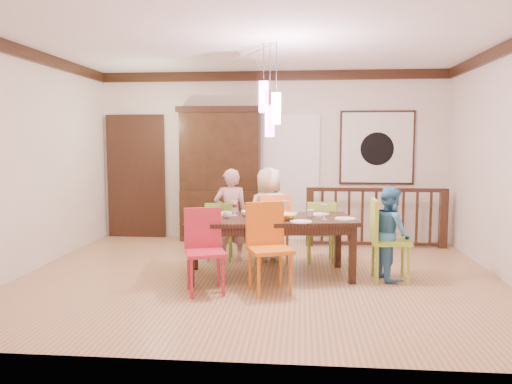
# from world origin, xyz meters

# --- Properties ---
(floor) EXTENTS (6.00, 6.00, 0.00)m
(floor) POSITION_xyz_m (0.00, 0.00, 0.00)
(floor) COLOR #A1714E
(floor) RESTS_ON ground
(ceiling) EXTENTS (6.00, 6.00, 0.00)m
(ceiling) POSITION_xyz_m (0.00, 0.00, 2.90)
(ceiling) COLOR white
(ceiling) RESTS_ON wall_back
(wall_back) EXTENTS (6.00, 0.00, 6.00)m
(wall_back) POSITION_xyz_m (0.00, 2.50, 1.45)
(wall_back) COLOR beige
(wall_back) RESTS_ON floor
(wall_left) EXTENTS (0.00, 5.00, 5.00)m
(wall_left) POSITION_xyz_m (-3.00, 0.00, 1.45)
(wall_left) COLOR beige
(wall_left) RESTS_ON floor
(wall_right) EXTENTS (0.00, 5.00, 5.00)m
(wall_right) POSITION_xyz_m (3.00, 0.00, 1.45)
(wall_right) COLOR beige
(wall_right) RESTS_ON floor
(crown_molding) EXTENTS (6.00, 5.00, 0.16)m
(crown_molding) POSITION_xyz_m (0.00, 0.00, 2.82)
(crown_molding) COLOR black
(crown_molding) RESTS_ON wall_back
(panel_door) EXTENTS (1.04, 0.07, 2.24)m
(panel_door) POSITION_xyz_m (-2.40, 2.45, 1.05)
(panel_door) COLOR black
(panel_door) RESTS_ON wall_back
(white_doorway) EXTENTS (0.97, 0.05, 2.22)m
(white_doorway) POSITION_xyz_m (0.35, 2.46, 1.05)
(white_doorway) COLOR silver
(white_doorway) RESTS_ON wall_back
(painting) EXTENTS (1.25, 0.06, 1.25)m
(painting) POSITION_xyz_m (1.80, 2.46, 1.60)
(painting) COLOR black
(painting) RESTS_ON wall_back
(pendant_cluster) EXTENTS (0.27, 0.21, 1.14)m
(pendant_cluster) POSITION_xyz_m (0.13, 0.01, 2.11)
(pendant_cluster) COLOR #FB4BB7
(pendant_cluster) RESTS_ON ceiling
(dining_table) EXTENTS (2.21, 1.25, 0.75)m
(dining_table) POSITION_xyz_m (0.13, 0.01, 0.67)
(dining_table) COLOR black
(dining_table) RESTS_ON floor
(chair_far_left) EXTENTS (0.41, 0.41, 0.85)m
(chair_far_left) POSITION_xyz_m (-0.63, 0.81, 0.49)
(chair_far_left) COLOR #6DA933
(chair_far_left) RESTS_ON floor
(chair_far_mid) EXTENTS (0.56, 0.56, 0.98)m
(chair_far_mid) POSITION_xyz_m (0.12, 0.71, 0.56)
(chair_far_mid) COLOR orange
(chair_far_mid) RESTS_ON floor
(chair_far_right) EXTENTS (0.42, 0.42, 0.88)m
(chair_far_right) POSITION_xyz_m (0.80, 0.82, 0.50)
(chair_far_right) COLOR #88B231
(chair_far_right) RESTS_ON floor
(chair_near_left) EXTENTS (0.54, 0.54, 0.95)m
(chair_near_left) POSITION_xyz_m (-0.54, -0.76, 0.54)
(chair_near_left) COLOR #B82337
(chair_near_left) RESTS_ON floor
(chair_near_mid) EXTENTS (0.59, 0.59, 1.01)m
(chair_near_mid) POSITION_xyz_m (0.18, -0.67, 0.58)
(chair_near_mid) COLOR orange
(chair_near_mid) RESTS_ON floor
(chair_end_right) EXTENTS (0.46, 0.46, 1.00)m
(chair_end_right) POSITION_xyz_m (1.62, -0.06, 0.57)
(chair_end_right) COLOR #9AC330
(chair_end_right) RESTS_ON floor
(china_hutch) EXTENTS (1.45, 0.46, 2.29)m
(china_hutch) POSITION_xyz_m (-0.86, 2.30, 1.15)
(china_hutch) COLOR black
(china_hutch) RESTS_ON floor
(balustrade) EXTENTS (2.25, 0.12, 0.96)m
(balustrade) POSITION_xyz_m (1.73, 1.95, 0.50)
(balustrade) COLOR black
(balustrade) RESTS_ON floor
(person_far_left) EXTENTS (0.53, 0.39, 1.32)m
(person_far_left) POSITION_xyz_m (-0.47, 0.83, 0.66)
(person_far_left) COLOR #D0A39E
(person_far_left) RESTS_ON floor
(person_far_mid) EXTENTS (0.78, 0.68, 1.34)m
(person_far_mid) POSITION_xyz_m (0.07, 0.85, 0.67)
(person_far_mid) COLOR beige
(person_far_mid) RESTS_ON floor
(person_end_right) EXTENTS (0.56, 0.65, 1.16)m
(person_end_right) POSITION_xyz_m (1.63, 0.02, 0.58)
(person_end_right) COLOR #4489BF
(person_end_right) RESTS_ON floor
(serving_bowl) EXTENTS (0.36, 0.36, 0.08)m
(serving_bowl) POSITION_xyz_m (0.33, -0.11, 0.79)
(serving_bowl) COLOR gold
(serving_bowl) RESTS_ON dining_table
(small_bowl) EXTENTS (0.23, 0.23, 0.07)m
(small_bowl) POSITION_xyz_m (-0.14, 0.13, 0.78)
(small_bowl) COLOR white
(small_bowl) RESTS_ON dining_table
(cup_left) EXTENTS (0.13, 0.13, 0.09)m
(cup_left) POSITION_xyz_m (-0.39, -0.08, 0.79)
(cup_left) COLOR silver
(cup_left) RESTS_ON dining_table
(cup_right) EXTENTS (0.10, 0.10, 0.09)m
(cup_right) POSITION_xyz_m (0.65, 0.15, 0.79)
(cup_right) COLOR silver
(cup_right) RESTS_ON dining_table
(plate_far_left) EXTENTS (0.26, 0.26, 0.01)m
(plate_far_left) POSITION_xyz_m (-0.54, 0.26, 0.76)
(plate_far_left) COLOR white
(plate_far_left) RESTS_ON dining_table
(plate_far_mid) EXTENTS (0.26, 0.26, 0.01)m
(plate_far_mid) POSITION_xyz_m (0.20, 0.33, 0.76)
(plate_far_mid) COLOR white
(plate_far_mid) RESTS_ON dining_table
(plate_far_right) EXTENTS (0.26, 0.26, 0.01)m
(plate_far_right) POSITION_xyz_m (0.76, 0.32, 0.76)
(plate_far_right) COLOR white
(plate_far_right) RESTS_ON dining_table
(plate_near_left) EXTENTS (0.26, 0.26, 0.01)m
(plate_near_left) POSITION_xyz_m (-0.61, -0.35, 0.76)
(plate_near_left) COLOR white
(plate_near_left) RESTS_ON dining_table
(plate_near_mid) EXTENTS (0.26, 0.26, 0.01)m
(plate_near_mid) POSITION_xyz_m (0.53, -0.31, 0.76)
(plate_near_mid) COLOR white
(plate_near_mid) RESTS_ON dining_table
(plate_end_right) EXTENTS (0.26, 0.26, 0.01)m
(plate_end_right) POSITION_xyz_m (1.07, -0.03, 0.76)
(plate_end_right) COLOR white
(plate_end_right) RESTS_ON dining_table
(wine_glass_a) EXTENTS (0.08, 0.08, 0.19)m
(wine_glass_a) POSITION_xyz_m (-0.33, 0.17, 0.84)
(wine_glass_a) COLOR #590C19
(wine_glass_a) RESTS_ON dining_table
(wine_glass_b) EXTENTS (0.08, 0.08, 0.19)m
(wine_glass_b) POSITION_xyz_m (0.33, 0.24, 0.84)
(wine_glass_b) COLOR silver
(wine_glass_b) RESTS_ON dining_table
(wine_glass_c) EXTENTS (0.08, 0.08, 0.19)m
(wine_glass_c) POSITION_xyz_m (0.00, -0.28, 0.84)
(wine_glass_c) COLOR #590C19
(wine_glass_c) RESTS_ON dining_table
(wine_glass_d) EXTENTS (0.08, 0.08, 0.19)m
(wine_glass_d) POSITION_xyz_m (0.81, -0.09, 0.84)
(wine_glass_d) COLOR silver
(wine_glass_d) RESTS_ON dining_table
(napkin) EXTENTS (0.18, 0.14, 0.01)m
(napkin) POSITION_xyz_m (0.13, -0.35, 0.76)
(napkin) COLOR #D83359
(napkin) RESTS_ON dining_table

